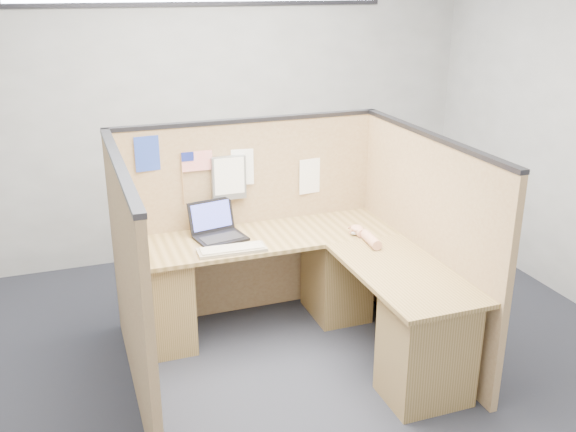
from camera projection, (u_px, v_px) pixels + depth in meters
name	position (u px, v px, depth m)	size (l,w,h in m)	color
floor	(294.00, 373.00, 4.29)	(5.00, 5.00, 0.00)	black
wall_back	(208.00, 106.00, 5.79)	(5.00, 5.00, 0.00)	gray
wall_front	(570.00, 380.00, 1.82)	(5.00, 5.00, 0.00)	gray
cubicle_partitions	(273.00, 244.00, 4.40)	(2.06, 1.83, 1.53)	olive
l_desk	(305.00, 297.00, 4.46)	(1.95, 1.75, 0.73)	brown
laptop	(218.00, 228.00, 4.61)	(0.38, 0.39, 0.25)	black
keyboard	(232.00, 250.00, 4.36)	(0.47, 0.18, 0.03)	gray
mouse	(357.00, 232.00, 4.66)	(0.11, 0.06, 0.04)	#BBBABF
hand_forearm	(366.00, 236.00, 4.53)	(0.11, 0.38, 0.08)	tan
blue_poster	(148.00, 154.00, 4.45)	(0.19, 0.00, 0.25)	#223A9F
american_flag	(193.00, 164.00, 4.57)	(0.23, 0.01, 0.39)	olive
file_holder	(229.00, 178.00, 4.68)	(0.25, 0.05, 0.32)	slate
paper_left	(239.00, 167.00, 4.71)	(0.21, 0.00, 0.27)	white
paper_right	(312.00, 176.00, 4.94)	(0.22, 0.00, 0.27)	white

